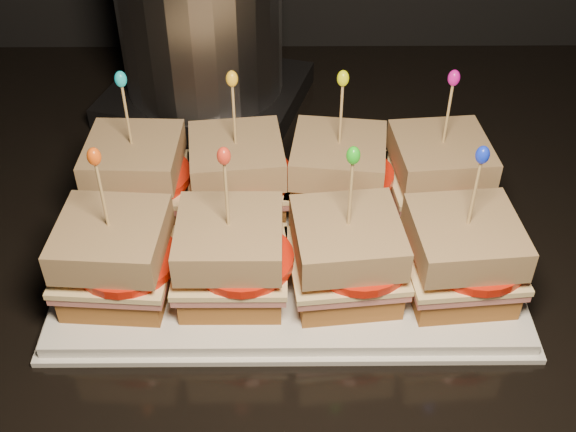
{
  "coord_description": "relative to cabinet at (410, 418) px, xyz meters",
  "views": [
    {
      "loc": [
        0.33,
        0.96,
        1.47
      ],
      "look_at": [
        0.33,
        1.52,
        1.0
      ],
      "focal_mm": 45.0,
      "sensor_mm": 36.0,
      "label": 1
    }
  ],
  "objects": [
    {
      "name": "cabinet",
      "position": [
        0.0,
        0.0,
        0.0
      ],
      "size": [
        2.31,
        0.67,
        0.91
      ],
      "primitive_type": "cube",
      "color": "black",
      "rests_on": "ground"
    },
    {
      "name": "granite_slab",
      "position": [
        0.0,
        0.0,
        0.47
      ],
      "size": [
        2.35,
        0.71,
        0.04
      ],
      "primitive_type": "cube",
      "color": "black",
      "rests_on": "cabinet"
    },
    {
      "name": "platter",
      "position": [
        -0.2,
        -0.14,
        0.5
      ],
      "size": [
        0.45,
        0.28,
        0.02
      ],
      "primitive_type": "cube",
      "color": "white",
      "rests_on": "granite_slab"
    },
    {
      "name": "platter_rim",
      "position": [
        -0.2,
        -0.14,
        0.49
      ],
      "size": [
        0.46,
        0.29,
        0.01
      ],
      "primitive_type": "cube",
      "color": "white",
      "rests_on": "granite_slab"
    },
    {
      "name": "sandwich_0_bread_bot",
      "position": [
        -0.36,
        -0.07,
        0.52
      ],
      "size": [
        0.1,
        0.1,
        0.03
      ],
      "primitive_type": "cube",
      "rotation": [
        0.0,
        0.0,
        -0.04
      ],
      "color": "brown",
      "rests_on": "platter"
    },
    {
      "name": "sandwich_0_ham",
      "position": [
        -0.36,
        -0.07,
        0.54
      ],
      "size": [
        0.11,
        0.1,
        0.01
      ],
      "primitive_type": "cube",
      "rotation": [
        0.0,
        0.0,
        -0.04
      ],
      "color": "#B45754",
      "rests_on": "sandwich_0_bread_bot"
    },
    {
      "name": "sandwich_0_cheese",
      "position": [
        -0.36,
        -0.07,
        0.55
      ],
      "size": [
        0.11,
        0.11,
        0.01
      ],
      "primitive_type": "cube",
      "rotation": [
        0.0,
        0.0,
        -0.04
      ],
      "color": "#FCDF99",
      "rests_on": "sandwich_0_ham"
    },
    {
      "name": "sandwich_0_tomato",
      "position": [
        -0.35,
        -0.08,
        0.55
      ],
      "size": [
        0.09,
        0.09,
        0.01
      ],
      "primitive_type": "cylinder",
      "color": "red",
      "rests_on": "sandwich_0_cheese"
    },
    {
      "name": "sandwich_0_bread_top",
      "position": [
        -0.36,
        -0.07,
        0.58
      ],
      "size": [
        0.1,
        0.1,
        0.03
      ],
      "primitive_type": "cube",
      "rotation": [
        0.0,
        0.0,
        -0.04
      ],
      "color": "#612C0F",
      "rests_on": "sandwich_0_tomato"
    },
    {
      "name": "sandwich_0_pick",
      "position": [
        -0.36,
        -0.07,
        0.62
      ],
      "size": [
        0.0,
        0.0,
        0.09
      ],
      "primitive_type": "cylinder",
      "color": "tan",
      "rests_on": "sandwich_0_bread_top"
    },
    {
      "name": "sandwich_0_frill",
      "position": [
        -0.36,
        -0.07,
        0.67
      ],
      "size": [
        0.01,
        0.01,
        0.02
      ],
      "primitive_type": "ellipsoid",
      "color": "#13BEC8",
      "rests_on": "sandwich_0_pick"
    },
    {
      "name": "sandwich_1_bread_bot",
      "position": [
        -0.26,
        -0.07,
        0.52
      ],
      "size": [
        0.1,
        0.1,
        0.03
      ],
      "primitive_type": "cube",
      "rotation": [
        0.0,
        0.0,
        0.11
      ],
      "color": "brown",
      "rests_on": "platter"
    },
    {
      "name": "sandwich_1_ham",
      "position": [
        -0.26,
        -0.07,
        0.54
      ],
      "size": [
        0.11,
        0.11,
        0.01
      ],
      "primitive_type": "cube",
      "rotation": [
        0.0,
        0.0,
        0.11
      ],
      "color": "#B45754",
      "rests_on": "sandwich_1_bread_bot"
    },
    {
      "name": "sandwich_1_cheese",
      "position": [
        -0.26,
        -0.07,
        0.55
      ],
      "size": [
        0.12,
        0.11,
        0.01
      ],
      "primitive_type": "cube",
      "rotation": [
        0.0,
        0.0,
        0.11
      ],
      "color": "#FCDF99",
      "rests_on": "sandwich_1_ham"
    },
    {
      "name": "sandwich_1_tomato",
      "position": [
        -0.24,
        -0.08,
        0.55
      ],
      "size": [
        0.09,
        0.09,
        0.01
      ],
      "primitive_type": "cylinder",
      "color": "red",
      "rests_on": "sandwich_1_cheese"
    },
    {
      "name": "sandwich_1_bread_top",
      "position": [
        -0.26,
        -0.07,
        0.58
      ],
      "size": [
        0.11,
        0.11,
        0.03
      ],
      "primitive_type": "cube",
      "rotation": [
        0.0,
        0.0,
        0.11
      ],
      "color": "#612C0F",
      "rests_on": "sandwich_1_tomato"
    },
    {
      "name": "sandwich_1_pick",
      "position": [
        -0.26,
        -0.07,
        0.62
      ],
      "size": [
        0.0,
        0.0,
        0.09
      ],
      "primitive_type": "cylinder",
      "color": "tan",
      "rests_on": "sandwich_1_bread_top"
    },
    {
      "name": "sandwich_1_frill",
      "position": [
        -0.26,
        -0.07,
        0.67
      ],
      "size": [
        0.01,
        0.01,
        0.02
      ],
      "primitive_type": "ellipsoid",
      "color": "yellow",
      "rests_on": "sandwich_1_pick"
    },
    {
      "name": "sandwich_2_bread_bot",
      "position": [
        -0.15,
        -0.07,
        0.52
      ],
      "size": [
        0.11,
        0.11,
        0.03
      ],
      "primitive_type": "cube",
      "rotation": [
        0.0,
        0.0,
        -0.13
      ],
      "color": "brown",
      "rests_on": "platter"
    },
    {
      "name": "sandwich_2_ham",
      "position": [
        -0.15,
        -0.07,
        0.54
      ],
      "size": [
        0.12,
        0.11,
        0.01
      ],
      "primitive_type": "cube",
      "rotation": [
        0.0,
        0.0,
        -0.13
      ],
      "color": "#B45754",
      "rests_on": "sandwich_2_bread_bot"
    },
    {
      "name": "sandwich_2_cheese",
      "position": [
        -0.15,
        -0.07,
        0.55
      ],
      "size": [
        0.12,
        0.11,
        0.01
      ],
      "primitive_type": "cube",
      "rotation": [
        0.0,
        0.0,
        -0.13
      ],
      "color": "#FCDF99",
      "rests_on": "sandwich_2_ham"
    },
    {
      "name": "sandwich_2_tomato",
      "position": [
        -0.14,
        -0.08,
        0.55
      ],
      "size": [
        0.09,
        0.09,
        0.01
      ],
      "primitive_type": "cylinder",
      "color": "red",
      "rests_on": "sandwich_2_cheese"
    },
    {
      "name": "sandwich_2_bread_top",
      "position": [
        -0.15,
        -0.07,
        0.58
      ],
      "size": [
        0.11,
        0.11,
        0.03
      ],
      "primitive_type": "cube",
      "rotation": [
        0.0,
        0.0,
        -0.13
      ],
      "color": "#612C0F",
      "rests_on": "sandwich_2_tomato"
    },
    {
      "name": "sandwich_2_pick",
      "position": [
        -0.15,
        -0.07,
        0.62
      ],
      "size": [
        0.0,
        0.0,
        0.09
      ],
      "primitive_type": "cylinder",
      "color": "tan",
      "rests_on": "sandwich_2_bread_top"
    },
    {
      "name": "sandwich_2_frill",
      "position": [
        -0.15,
        -0.07,
        0.67
      ],
      "size": [
        0.01,
        0.01,
        0.02
      ],
      "primitive_type": "ellipsoid",
      "color": "#E3F10B",
      "rests_on": "sandwich_2_pick"
    },
    {
      "name": "sandwich_3_bread_bot",
      "position": [
        -0.04,
        -0.07,
        0.52
      ],
      "size": [
        0.1,
        0.1,
        0.03
      ],
      "primitive_type": "cube",
      "rotation": [
        0.0,
        0.0,
        0.09
      ],
      "color": "brown",
      "rests_on": "platter"
    },
    {
      "name": "sandwich_3_ham",
      "position": [
        -0.04,
        -0.07,
        0.54
      ],
      "size": [
        0.11,
        0.11,
        0.01
      ],
      "primitive_type": "cube",
      "rotation": [
        0.0,
        0.0,
        0.09
      ],
      "color": "#B45754",
      "rests_on": "sandwich_3_bread_bot"
    },
    {
      "name": "sandwich_3_cheese",
      "position": [
        -0.04,
        -0.07,
        0.55
      ],
      "size": [
        0.11,
        0.11,
        0.01
      ],
      "primitive_type": "cube",
      "rotation": [
        0.0,
        0.0,
        0.09
      ],
      "color": "#FCDF99",
      "rests_on": "sandwich_3_ham"
    },
    {
      "name": "sandwich_3_tomato",
      "position": [
        -0.03,
        -0.08,
        0.55
      ],
      "size": [
        0.09,
        0.09,
        0.01
      ],
      "primitive_type": "cylinder",
      "color": "red",
      "rests_on": "sandwich_3_cheese"
    },
    {
      "name": "sandwich_3_bread_top",
      "position": [
        -0.04,
        -0.07,
        0.58
      ],
      "size": [
        0.1,
        0.1,
        0.03
      ],
      "primitive_type": "cube",
      "rotation": [
        0.0,
        0.0,
        0.09
      ],
      "color": "#612C0F",
      "rests_on": "sandwich_3_tomato"
    },
    {
      "name": "sandwich_3_pick",
      "position": [
        -0.04,
        -0.07,
        0.62
      ],
      "size": [
        0.0,
        0.0,
        0.09
      ],
      "primitive_type": "cylinder",
      "color": "tan",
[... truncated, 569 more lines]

